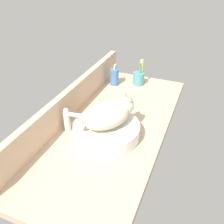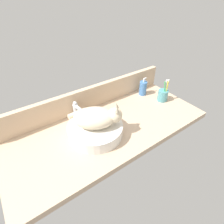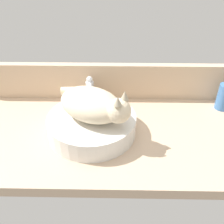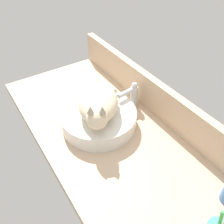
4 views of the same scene
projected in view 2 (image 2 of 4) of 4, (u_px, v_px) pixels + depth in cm
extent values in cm
cube|color=tan|center=(109.00, 129.00, 116.68)|extent=(133.02, 56.66, 4.00)
cube|color=#CCAD8C|center=(89.00, 98.00, 127.65)|extent=(133.02, 3.60, 16.76)
cylinder|color=silver|center=(95.00, 129.00, 107.73)|extent=(33.84, 33.84, 7.53)
ellipsoid|color=beige|center=(95.00, 118.00, 102.11)|extent=(30.21, 27.72, 11.00)
sphere|color=beige|center=(115.00, 115.00, 101.66)|extent=(8.80, 8.80, 8.80)
cone|color=tan|center=(116.00, 105.00, 100.17)|extent=(2.80, 2.80, 3.20)
cone|color=tan|center=(117.00, 110.00, 96.67)|extent=(2.80, 2.80, 3.20)
cylinder|color=beige|center=(77.00, 114.00, 104.43)|extent=(11.11, 3.61, 3.20)
cylinder|color=silver|center=(76.00, 111.00, 119.46)|extent=(3.60, 3.60, 11.00)
cylinder|color=silver|center=(79.00, 109.00, 113.52)|extent=(3.37, 10.19, 2.20)
sphere|color=silver|center=(75.00, 103.00, 115.39)|extent=(2.80, 2.80, 2.80)
cylinder|color=#3F72B2|center=(143.00, 88.00, 144.16)|extent=(6.02, 6.02, 11.70)
cylinder|color=silver|center=(144.00, 80.00, 139.77)|extent=(1.20, 1.20, 2.80)
cylinder|color=silver|center=(145.00, 78.00, 139.46)|extent=(2.20, 1.00, 1.00)
cylinder|color=teal|center=(163.00, 95.00, 137.77)|extent=(7.77, 7.77, 8.95)
cylinder|color=yellow|center=(166.00, 91.00, 134.64)|extent=(2.13, 1.75, 17.04)
cube|color=white|center=(168.00, 81.00, 129.48)|extent=(1.37, 0.92, 2.52)
cylinder|color=green|center=(165.00, 91.00, 134.18)|extent=(3.81, 1.55, 16.92)
cube|color=white|center=(167.00, 81.00, 129.02)|extent=(1.60, 0.89, 2.60)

